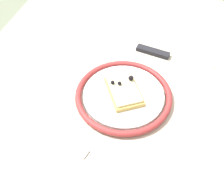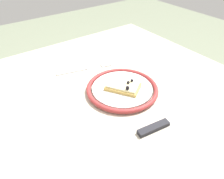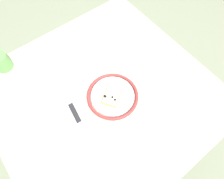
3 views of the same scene
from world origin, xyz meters
name	(u,v)px [view 3 (image 3 of 3)]	position (x,y,z in m)	size (l,w,h in m)	color
ground_plane	(106,133)	(0.00, 0.00, 0.00)	(6.00, 6.00, 0.00)	gray
dining_table	(103,100)	(0.00, 0.00, 0.63)	(0.93, 0.91, 0.71)	#BCB29E
plate	(113,96)	(-0.02, 0.05, 0.71)	(0.22, 0.22, 0.02)	white
pizza_slice_near	(112,95)	(-0.02, 0.05, 0.73)	(0.12, 0.11, 0.03)	tan
knife	(78,120)	(0.15, 0.04, 0.71)	(0.05, 0.24, 0.01)	silver
fork	(139,71)	(-0.21, 0.02, 0.71)	(0.07, 0.20, 0.00)	silver
cup	(1,62)	(0.28, -0.39, 0.75)	(0.08, 0.08, 0.08)	#599E4C
napkin	(41,88)	(0.20, -0.18, 0.71)	(0.11, 0.12, 0.00)	white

